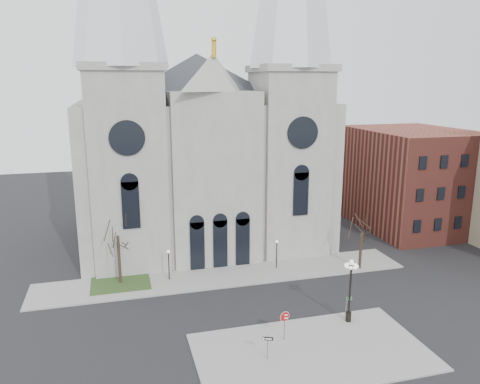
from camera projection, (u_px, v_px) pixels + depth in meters
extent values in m
plane|color=black|center=(255.00, 326.00, 40.22)|extent=(160.00, 160.00, 0.00)
cube|color=gray|center=(311.00, 352.00, 36.28)|extent=(18.00, 10.00, 0.14)
cube|color=gray|center=(226.00, 276.00, 50.53)|extent=(40.00, 6.00, 0.14)
cube|color=#27421C|center=(121.00, 283.00, 48.65)|extent=(6.00, 5.00, 0.18)
cube|color=gray|center=(199.00, 170.00, 62.56)|extent=(30.00, 24.00, 18.00)
pyramid|color=#2D3035|center=(196.00, 53.00, 59.12)|extent=(33.00, 26.40, 6.00)
cube|color=gray|center=(128.00, 170.00, 51.69)|extent=(8.00, 8.00, 22.00)
cylinder|color=black|center=(127.00, 138.00, 46.97)|extent=(3.60, 0.30, 3.60)
cube|color=gray|center=(289.00, 162.00, 56.56)|extent=(8.00, 8.00, 22.00)
cylinder|color=black|center=(303.00, 133.00, 51.84)|extent=(3.60, 0.30, 3.60)
cube|color=gray|center=(215.00, 179.00, 53.00)|extent=(10.00, 5.00, 19.50)
pyramid|color=gray|center=(213.00, 72.00, 50.30)|extent=(11.00, 5.00, 4.00)
cube|color=brown|center=(411.00, 178.00, 66.96)|extent=(14.00, 18.00, 14.00)
cylinder|color=black|center=(119.00, 260.00, 48.06)|extent=(0.32, 0.32, 5.25)
cylinder|color=black|center=(360.00, 251.00, 52.04)|extent=(0.32, 0.32, 4.20)
cylinder|color=black|center=(169.00, 266.00, 49.10)|extent=(0.12, 0.12, 3.00)
sphere|color=white|center=(168.00, 252.00, 48.74)|extent=(0.32, 0.32, 0.32)
cylinder|color=black|center=(277.00, 255.00, 52.18)|extent=(0.12, 0.12, 3.00)
sphere|color=white|center=(277.00, 242.00, 51.81)|extent=(0.32, 0.32, 0.32)
cylinder|color=slate|center=(284.00, 326.00, 37.64)|extent=(0.09, 0.09, 2.41)
cylinder|color=#AB0B0D|center=(285.00, 316.00, 37.44)|extent=(0.83, 0.18, 0.84)
cylinder|color=white|center=(285.00, 316.00, 37.44)|extent=(0.89, 0.17, 0.90)
cube|color=white|center=(285.00, 315.00, 37.41)|extent=(0.46, 0.10, 0.10)
cube|color=white|center=(285.00, 318.00, 37.47)|extent=(0.52, 0.11, 0.10)
cylinder|color=black|center=(350.00, 294.00, 40.24)|extent=(0.18, 0.18, 5.03)
cylinder|color=black|center=(348.00, 316.00, 40.72)|extent=(0.48, 0.48, 0.88)
sphere|color=white|center=(352.00, 262.00, 39.55)|extent=(0.35, 0.35, 0.35)
cylinder|color=slate|center=(268.00, 347.00, 35.02)|extent=(0.08, 0.08, 1.93)
cube|color=black|center=(268.00, 338.00, 34.85)|extent=(0.80, 0.36, 0.28)
cylinder|color=slate|center=(346.00, 307.00, 41.25)|extent=(0.08, 0.08, 1.97)
cube|color=#0C5821|center=(350.00, 298.00, 41.17)|extent=(0.55, 0.11, 0.13)
cube|color=#0C5821|center=(349.00, 299.00, 41.21)|extent=(0.55, 0.11, 0.13)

